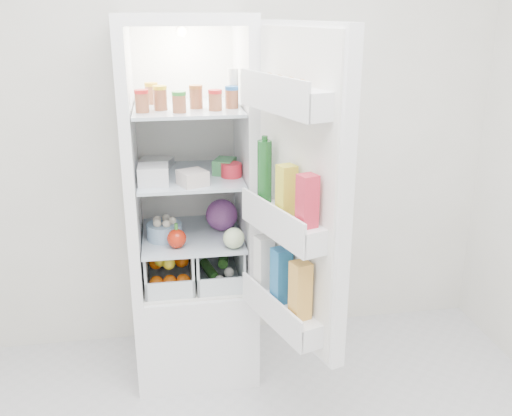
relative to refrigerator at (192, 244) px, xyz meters
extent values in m
cube|color=silver|center=(0.20, 0.25, 0.63)|extent=(3.00, 0.02, 2.60)
cube|color=white|center=(0.00, -0.04, -0.42)|extent=(0.60, 0.60, 0.50)
cube|color=white|center=(0.00, -0.04, 1.11)|extent=(0.60, 0.60, 0.05)
cube|color=white|center=(0.00, 0.24, 0.46)|extent=(0.60, 0.05, 1.25)
cube|color=white|center=(-0.28, -0.04, 0.46)|extent=(0.05, 0.60, 1.25)
cube|color=white|center=(0.27, -0.04, 0.46)|extent=(0.05, 0.60, 1.25)
cube|color=white|center=(0.00, 0.21, 0.46)|extent=(0.50, 0.01, 1.25)
sphere|color=white|center=(0.00, 0.17, 1.04)|extent=(0.05, 0.05, 0.05)
cube|color=silver|center=(0.00, -0.06, 0.07)|extent=(0.49, 0.53, 0.01)
cube|color=silver|center=(0.00, -0.06, 0.38)|extent=(0.49, 0.53, 0.02)
cube|color=silver|center=(0.00, -0.06, 0.71)|extent=(0.49, 0.53, 0.02)
cylinder|color=#B21919|center=(-0.20, -0.20, 0.76)|extent=(0.06, 0.06, 0.08)
cylinder|color=gold|center=(-0.12, -0.15, 0.76)|extent=(0.06, 0.06, 0.08)
cylinder|color=#267226|center=(-0.04, -0.23, 0.76)|extent=(0.06, 0.06, 0.08)
cylinder|color=brown|center=(0.04, -0.13, 0.76)|extent=(0.06, 0.06, 0.08)
cylinder|color=#B21919|center=(0.12, -0.20, 0.76)|extent=(0.06, 0.06, 0.08)
cylinder|color=#194C8C|center=(0.20, -0.15, 0.76)|extent=(0.06, 0.06, 0.08)
cylinder|color=#BF8C19|center=(-0.16, 0.03, 0.76)|extent=(0.06, 0.06, 0.08)
cylinder|color=white|center=(0.21, -0.09, 0.81)|extent=(0.06, 0.06, 0.17)
cube|color=silver|center=(-0.17, -0.19, 0.44)|extent=(0.14, 0.14, 0.09)
cube|color=beige|center=(0.01, -0.24, 0.43)|extent=(0.15, 0.15, 0.07)
cylinder|color=red|center=(0.19, -0.13, 0.43)|extent=(0.11, 0.11, 0.07)
cube|color=silver|center=(-0.16, 0.12, 0.41)|extent=(0.19, 0.17, 0.04)
cube|color=#3D874D|center=(0.17, -0.07, 0.43)|extent=(0.13, 0.15, 0.07)
sphere|color=#5B1F53|center=(0.15, -0.03, 0.16)|extent=(0.16, 0.16, 0.16)
sphere|color=red|center=(-0.08, -0.22, 0.13)|extent=(0.09, 0.09, 0.09)
cylinder|color=#81A1C0|center=(-0.14, -0.10, 0.12)|extent=(0.18, 0.18, 0.08)
sphere|color=beige|center=(0.18, -0.27, 0.13)|extent=(0.10, 0.10, 0.10)
sphere|color=#FF610D|center=(-0.19, -0.18, -0.12)|extent=(0.07, 0.07, 0.07)
sphere|color=#FF610D|center=(-0.12, -0.18, -0.12)|extent=(0.07, 0.07, 0.07)
sphere|color=#FF610D|center=(-0.06, -0.18, -0.12)|extent=(0.07, 0.07, 0.07)
sphere|color=#FF610D|center=(-0.19, -0.06, -0.06)|extent=(0.07, 0.07, 0.07)
sphere|color=#FF610D|center=(-0.12, -0.06, -0.06)|extent=(0.07, 0.07, 0.07)
sphere|color=#FF610D|center=(-0.06, -0.06, -0.06)|extent=(0.07, 0.07, 0.07)
sphere|color=yellow|center=(-0.16, -0.12, -0.03)|extent=(0.06, 0.06, 0.06)
sphere|color=yellow|center=(-0.09, -0.01, -0.03)|extent=(0.06, 0.06, 0.06)
sphere|color=yellow|center=(-0.12, -0.16, -0.03)|extent=(0.06, 0.06, 0.06)
cylinder|color=#194517|center=(0.08, -0.06, -0.13)|extent=(0.09, 0.21, 0.05)
cylinder|color=#194517|center=(0.16, -0.01, -0.08)|extent=(0.08, 0.21, 0.05)
sphere|color=white|center=(0.12, -0.18, -0.13)|extent=(0.05, 0.05, 0.05)
sphere|color=white|center=(0.17, -0.16, -0.10)|extent=(0.05, 0.05, 0.05)
cube|color=white|center=(0.42, -0.61, 0.46)|extent=(0.24, 0.59, 1.30)
cube|color=white|center=(0.39, -0.62, 0.46)|extent=(0.18, 0.54, 1.26)
cube|color=white|center=(0.34, -0.64, 0.83)|extent=(0.26, 0.51, 0.10)
cube|color=white|center=(0.34, -0.64, 0.33)|extent=(0.26, 0.51, 0.10)
cube|color=white|center=(0.34, -0.64, -0.07)|extent=(0.26, 0.51, 0.10)
sphere|color=#A27449|center=(0.37, -0.76, 0.89)|extent=(0.05, 0.05, 0.05)
sphere|color=#A27449|center=(0.35, -0.68, 0.89)|extent=(0.05, 0.05, 0.05)
sphere|color=#A27449|center=(0.32, -0.60, 0.89)|extent=(0.05, 0.05, 0.05)
sphere|color=#A27449|center=(0.30, -0.53, 0.89)|extent=(0.05, 0.05, 0.05)
cylinder|color=#16501F|center=(0.29, -0.50, 0.51)|extent=(0.06, 0.06, 0.26)
cube|color=yellow|center=(0.35, -0.67, 0.48)|extent=(0.08, 0.08, 0.20)
cube|color=red|center=(0.39, -0.81, 0.48)|extent=(0.08, 0.08, 0.20)
cube|color=white|center=(0.29, -0.50, 0.10)|extent=(0.09, 0.09, 0.24)
cube|color=#216BA9|center=(0.34, -0.64, 0.10)|extent=(0.09, 0.09, 0.24)
cube|color=#F1AA44|center=(0.38, -0.78, 0.10)|extent=(0.09, 0.09, 0.24)
camera|label=1|loc=(-0.12, -2.73, 1.15)|focal=40.00mm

